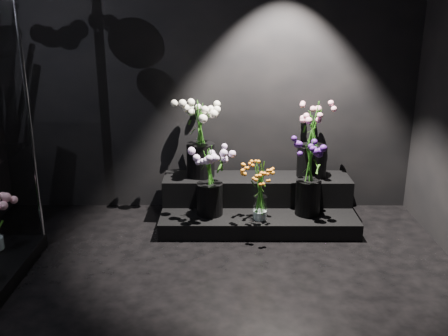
{
  "coord_description": "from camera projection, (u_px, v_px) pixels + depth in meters",
  "views": [
    {
      "loc": [
        0.18,
        -2.75,
        1.93
      ],
      "look_at": [
        0.17,
        1.2,
        0.66
      ],
      "focal_mm": 40.0,
      "sensor_mm": 36.0,
      "label": 1
    }
  ],
  "objects": [
    {
      "name": "wall_front",
      "position": [
        124.0,
        321.0,
        0.88
      ],
      "size": [
        4.0,
        0.0,
        4.0
      ],
      "primitive_type": "plane",
      "rotation": [
        -1.57,
        0.0,
        0.0
      ],
      "color": "black",
      "rests_on": "floor"
    },
    {
      "name": "bouquet_cream_roses",
      "position": [
        200.0,
        135.0,
        4.66
      ],
      "size": [
        0.48,
        0.48,
        0.72
      ],
      "rotation": [
        0.0,
        0.0,
        0.33
      ],
      "color": "black",
      "rests_on": "display_riser"
    },
    {
      "name": "bouquet_purple",
      "position": [
        309.0,
        174.0,
        4.41
      ],
      "size": [
        0.38,
        0.38,
        0.68
      ],
      "rotation": [
        0.0,
        0.0,
        0.3
      ],
      "color": "black",
      "rests_on": "display_riser"
    },
    {
      "name": "bouquet_lilac",
      "position": [
        210.0,
        175.0,
        4.41
      ],
      "size": [
        0.39,
        0.39,
        0.64
      ],
      "rotation": [
        0.0,
        0.0,
        0.02
      ],
      "color": "black",
      "rests_on": "display_riser"
    },
    {
      "name": "bouquet_pink_roses",
      "position": [
        313.0,
        138.0,
        4.66
      ],
      "size": [
        0.37,
        0.37,
        0.71
      ],
      "rotation": [
        0.0,
        0.0,
        -0.13
      ],
      "color": "black",
      "rests_on": "display_riser"
    },
    {
      "name": "bouquet_orange_bells",
      "position": [
        260.0,
        190.0,
        4.33
      ],
      "size": [
        0.36,
        0.36,
        0.53
      ],
      "rotation": [
        0.0,
        0.0,
        -0.41
      ],
      "color": "white",
      "rests_on": "display_riser"
    },
    {
      "name": "display_riser",
      "position": [
        257.0,
        203.0,
        4.73
      ],
      "size": [
        1.77,
        0.79,
        0.39
      ],
      "color": "black",
      "rests_on": "floor"
    },
    {
      "name": "wall_back",
      "position": [
        207.0,
        67.0,
        4.69
      ],
      "size": [
        4.0,
        0.0,
        4.0
      ],
      "primitive_type": "plane",
      "rotation": [
        1.57,
        0.0,
        0.0
      ],
      "color": "black",
      "rests_on": "floor"
    },
    {
      "name": "floor",
      "position": [
        198.0,
        322.0,
        3.21
      ],
      "size": [
        4.0,
        4.0,
        0.0
      ],
      "primitive_type": "plane",
      "color": "black",
      "rests_on": "ground"
    }
  ]
}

